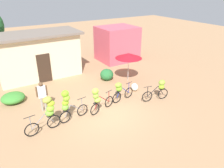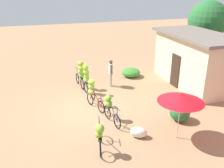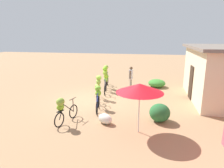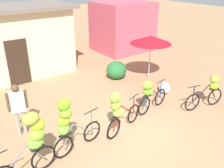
{
  "view_description": "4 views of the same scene",
  "coord_description": "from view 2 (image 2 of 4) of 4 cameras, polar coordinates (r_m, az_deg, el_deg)",
  "views": [
    {
      "loc": [
        -4.76,
        -8.47,
        6.16
      ],
      "look_at": [
        1.15,
        1.15,
        0.96
      ],
      "focal_mm": 34.44,
      "sensor_mm": 36.0,
      "label": 1
    },
    {
      "loc": [
        10.96,
        -2.28,
        5.88
      ],
      "look_at": [
        -0.3,
        1.25,
        1.12
      ],
      "focal_mm": 39.63,
      "sensor_mm": 36.0,
      "label": 2
    },
    {
      "loc": [
        10.85,
        3.2,
        3.79
      ],
      "look_at": [
        -0.26,
        1.04,
        0.98
      ],
      "focal_mm": 31.77,
      "sensor_mm": 36.0,
      "label": 3
    },
    {
      "loc": [
        -4.17,
        -4.79,
        4.56
      ],
      "look_at": [
        0.55,
        1.67,
        0.92
      ],
      "focal_mm": 39.81,
      "sensor_mm": 36.0,
      "label": 4
    }
  ],
  "objects": [
    {
      "name": "bicycle_rightmost",
      "position": [
        9.33,
        -2.87,
        -11.51
      ],
      "size": [
        1.66,
        0.53,
        1.24
      ],
      "color": "black",
      "rests_on": "ground"
    },
    {
      "name": "ground_plane",
      "position": [
        12.65,
        -5.05,
        -5.83
      ],
      "size": [
        60.0,
        60.0,
        0.0
      ],
      "primitive_type": "plane",
      "color": "#A57C56"
    },
    {
      "name": "person_vendor",
      "position": [
        15.06,
        -0.28,
        3.16
      ],
      "size": [
        0.58,
        0.25,
        1.67
      ],
      "color": "gray",
      "rests_on": "ground"
    },
    {
      "name": "bicycle_by_shop",
      "position": [
        11.25,
        -0.48,
        -5.31
      ],
      "size": [
        1.59,
        0.4,
        1.23
      ],
      "color": "black",
      "rests_on": "ground"
    },
    {
      "name": "bicycle_center_loaded",
      "position": [
        12.56,
        -4.5,
        -1.75
      ],
      "size": [
        1.66,
        0.62,
        1.45
      ],
      "color": "black",
      "rests_on": "ground"
    },
    {
      "name": "hedge_bush_front_left",
      "position": [
        17.01,
        4.38,
        2.7
      ],
      "size": [
        1.31,
        1.26,
        0.57
      ],
      "primitive_type": "ellipsoid",
      "color": "#3C8531",
      "rests_on": "ground"
    },
    {
      "name": "hedge_bush_front_right",
      "position": [
        11.87,
        15.37,
        -6.33
      ],
      "size": [
        0.94,
        0.92,
        0.81
      ],
      "primitive_type": "ellipsoid",
      "color": "#276934",
      "rests_on": "ground"
    },
    {
      "name": "market_umbrella",
      "position": [
        9.9,
        15.65,
        -3.03
      ],
      "size": [
        1.83,
        1.83,
        2.01
      ],
      "color": "beige",
      "rests_on": "ground"
    },
    {
      "name": "tree_behind_building",
      "position": [
        19.76,
        21.23,
        13.44
      ],
      "size": [
        2.84,
        2.84,
        4.89
      ],
      "color": "brown",
      "rests_on": "ground"
    },
    {
      "name": "bicycle_near_pile",
      "position": [
        13.98,
        -5.8,
        1.4
      ],
      "size": [
        1.63,
        0.44,
        1.74
      ],
      "color": "black",
      "rests_on": "ground"
    },
    {
      "name": "bicycle_leftmost",
      "position": [
        14.89,
        -7.28,
        2.62
      ],
      "size": [
        1.7,
        0.46,
        1.71
      ],
      "color": "black",
      "rests_on": "ground"
    },
    {
      "name": "building_low",
      "position": [
        16.11,
        18.61,
        5.45
      ],
      "size": [
        6.05,
        3.11,
        3.19
      ],
      "color": "beige",
      "rests_on": "ground"
    },
    {
      "name": "produce_sack",
      "position": [
        10.43,
        6.14,
        -11.03
      ],
      "size": [
        0.73,
        0.83,
        0.44
      ],
      "primitive_type": "ellipsoid",
      "rotation": [
        0.0,
        0.0,
        1.04
      ],
      "color": "silver",
      "rests_on": "ground"
    }
  ]
}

